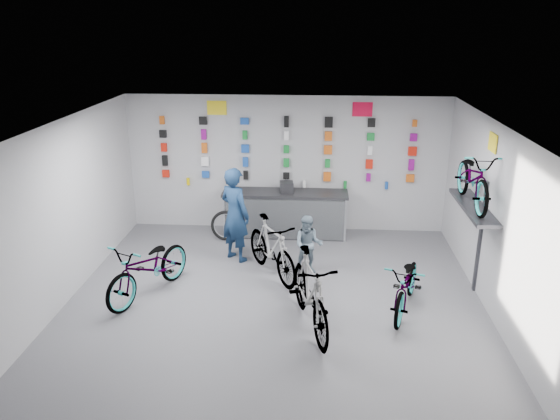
# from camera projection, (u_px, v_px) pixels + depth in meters

# --- Properties ---
(floor) EXTENTS (8.00, 8.00, 0.00)m
(floor) POSITION_uv_depth(u_px,v_px,m) (272.00, 318.00, 8.74)
(floor) COLOR #515156
(floor) RESTS_ON ground
(ceiling) EXTENTS (8.00, 8.00, 0.00)m
(ceiling) POSITION_uv_depth(u_px,v_px,m) (271.00, 133.00, 7.74)
(ceiling) COLOR white
(ceiling) RESTS_ON wall_back
(wall_back) EXTENTS (7.00, 0.00, 7.00)m
(wall_back) POSITION_uv_depth(u_px,v_px,m) (286.00, 164.00, 12.00)
(wall_back) COLOR #B5B5B8
(wall_back) RESTS_ON floor
(wall_front) EXTENTS (7.00, 0.00, 7.00)m
(wall_front) POSITION_uv_depth(u_px,v_px,m) (231.00, 410.00, 4.48)
(wall_front) COLOR #B5B5B8
(wall_front) RESTS_ON floor
(wall_left) EXTENTS (0.00, 8.00, 8.00)m
(wall_left) POSITION_uv_depth(u_px,v_px,m) (47.00, 225.00, 8.47)
(wall_left) COLOR #B5B5B8
(wall_left) RESTS_ON floor
(wall_right) EXTENTS (0.00, 8.00, 8.00)m
(wall_right) POSITION_uv_depth(u_px,v_px,m) (508.00, 237.00, 8.02)
(wall_right) COLOR #B5B5B8
(wall_right) RESTS_ON floor
(counter) EXTENTS (2.70, 0.66, 1.00)m
(counter) POSITION_uv_depth(u_px,v_px,m) (285.00, 214.00, 11.91)
(counter) COLOR black
(counter) RESTS_ON floor
(merch_wall) EXTENTS (5.57, 0.08, 1.57)m
(merch_wall) POSITION_uv_depth(u_px,v_px,m) (288.00, 152.00, 11.83)
(merch_wall) COLOR red
(merch_wall) RESTS_ON wall_back
(wall_bracket) EXTENTS (0.39, 1.90, 2.00)m
(wall_bracket) POSITION_uv_depth(u_px,v_px,m) (474.00, 212.00, 9.17)
(wall_bracket) COLOR #333338
(wall_bracket) RESTS_ON wall_right
(sign_left) EXTENTS (0.42, 0.02, 0.30)m
(sign_left) POSITION_uv_depth(u_px,v_px,m) (217.00, 108.00, 11.67)
(sign_left) COLOR yellow
(sign_left) RESTS_ON wall_back
(sign_right) EXTENTS (0.42, 0.02, 0.30)m
(sign_right) POSITION_uv_depth(u_px,v_px,m) (362.00, 109.00, 11.48)
(sign_right) COLOR red
(sign_right) RESTS_ON wall_back
(sign_side) EXTENTS (0.02, 0.40, 0.30)m
(sign_side) POSITION_uv_depth(u_px,v_px,m) (493.00, 143.00, 8.76)
(sign_side) COLOR yellow
(sign_side) RESTS_ON wall_right
(bike_left) EXTENTS (1.46, 2.10, 1.05)m
(bike_left) POSITION_uv_depth(u_px,v_px,m) (149.00, 268.00, 9.29)
(bike_left) COLOR gray
(bike_left) RESTS_ON floor
(bike_center) EXTENTS (1.08, 2.10, 1.22)m
(bike_center) POSITION_uv_depth(u_px,v_px,m) (310.00, 292.00, 8.28)
(bike_center) COLOR gray
(bike_center) RESTS_ON floor
(bike_right) EXTENTS (1.13, 1.86, 0.92)m
(bike_right) POSITION_uv_depth(u_px,v_px,m) (407.00, 285.00, 8.82)
(bike_right) COLOR gray
(bike_right) RESTS_ON floor
(bike_service) EXTENTS (1.41, 1.86, 1.12)m
(bike_service) POSITION_uv_depth(u_px,v_px,m) (272.00, 248.00, 9.99)
(bike_service) COLOR gray
(bike_service) RESTS_ON floor
(bike_wall) EXTENTS (0.63, 1.80, 0.95)m
(bike_wall) POSITION_uv_depth(u_px,v_px,m) (474.00, 178.00, 8.98)
(bike_wall) COLOR gray
(bike_wall) RESTS_ON wall_bracket
(clerk) EXTENTS (0.82, 0.77, 1.88)m
(clerk) POSITION_uv_depth(u_px,v_px,m) (235.00, 214.00, 10.58)
(clerk) COLOR #142C4E
(clerk) RESTS_ON floor
(customer) EXTENTS (0.58, 0.46, 1.12)m
(customer) POSITION_uv_depth(u_px,v_px,m) (308.00, 245.00, 10.12)
(customer) COLOR slate
(customer) RESTS_ON floor
(spare_wheel) EXTENTS (0.67, 0.17, 0.66)m
(spare_wheel) POSITION_uv_depth(u_px,v_px,m) (226.00, 226.00, 11.69)
(spare_wheel) COLOR black
(spare_wheel) RESTS_ON floor
(register) EXTENTS (0.32, 0.34, 0.22)m
(register) POSITION_uv_depth(u_px,v_px,m) (287.00, 187.00, 11.71)
(register) COLOR black
(register) RESTS_ON counter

